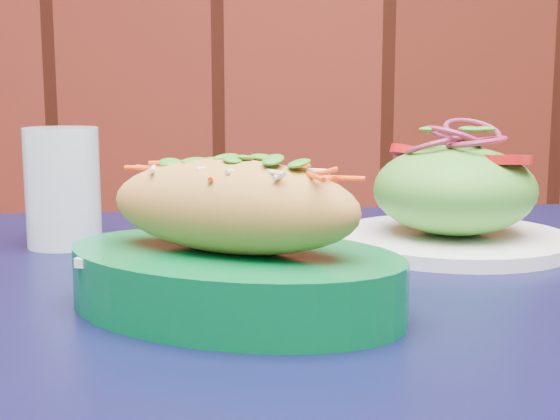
{
  "coord_description": "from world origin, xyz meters",
  "views": [
    {
      "loc": [
        -0.21,
        1.13,
        0.9
      ],
      "look_at": [
        -0.22,
        1.68,
        0.81
      ],
      "focal_mm": 50.0,
      "sensor_mm": 36.0,
      "label": 1
    }
  ],
  "objects": [
    {
      "name": "cafe_table",
      "position": [
        -0.18,
        1.66,
        0.66
      ],
      "size": [
        0.9,
        0.9,
        0.75
      ],
      "rotation": [
        0.0,
        0.0,
        0.13
      ],
      "color": "black",
      "rests_on": "ground"
    },
    {
      "name": "banh_mi_basket",
      "position": [
        -0.25,
        1.63,
        0.79
      ],
      "size": [
        0.28,
        0.24,
        0.11
      ],
      "rotation": [
        0.0,
        0.0,
        -0.42
      ],
      "color": "#025A28",
      "rests_on": "cafe_table"
    },
    {
      "name": "salad_plate",
      "position": [
        -0.06,
        1.84,
        0.79
      ],
      "size": [
        0.22,
        0.22,
        0.11
      ],
      "rotation": [
        0.0,
        0.0,
        -0.35
      ],
      "color": "white",
      "rests_on": "cafe_table"
    },
    {
      "name": "water_glass",
      "position": [
        -0.42,
        1.84,
        0.8
      ],
      "size": [
        0.07,
        0.07,
        0.11
      ],
      "primitive_type": "cylinder",
      "color": "silver",
      "rests_on": "cafe_table"
    }
  ]
}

